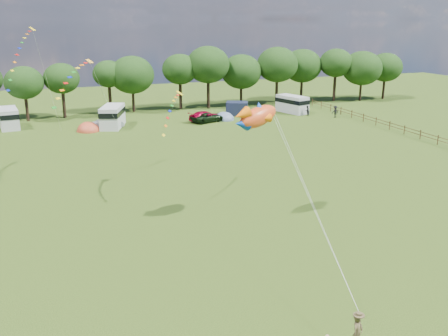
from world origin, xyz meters
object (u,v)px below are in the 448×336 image
object	(u,v)px
fish_kite	(255,117)
walker_a	(307,111)
campervan_d	(292,104)
car_c	(205,116)
walker_b	(335,112)
tent_greyblue	(224,119)
campervan_b	(9,117)
tent_orange	(88,131)
car_b	(108,123)
kite_flyer	(357,333)
car_d	(207,117)
campervan_c	(112,116)

from	to	relation	value
fish_kite	walker_a	world-z (taller)	fish_kite
campervan_d	fish_kite	world-z (taller)	fish_kite
car_c	walker_b	distance (m)	19.96
tent_greyblue	campervan_b	bearing A→B (deg)	171.35
tent_orange	car_b	bearing A→B (deg)	16.99
campervan_d	walker_a	distance (m)	3.42
car_b	kite_flyer	bearing A→B (deg)	175.00
campervan_d	tent_orange	xyz separation A→B (m)	(-32.21, -3.00, -1.44)
kite_flyer	walker_a	size ratio (longest dim) A/B	1.16
kite_flyer	car_c	bearing A→B (deg)	51.10
campervan_d	kite_flyer	distance (m)	60.43
campervan_d	campervan_b	bearing A→B (deg)	69.91
car_b	tent_greyblue	xyz separation A→B (m)	(17.14, 0.32, -0.66)
car_b	car_d	world-z (taller)	car_d
campervan_b	car_c	bearing A→B (deg)	-106.59
car_d	campervan_b	world-z (taller)	campervan_b
tent_greyblue	walker_b	world-z (taller)	walker_b
car_d	tent_greyblue	size ratio (longest dim) A/B	1.53
car_b	kite_flyer	distance (m)	52.94
car_b	campervan_b	bearing A→B (deg)	59.65
kite_flyer	fish_kite	xyz separation A→B (m)	(1.71, 15.84, 6.91)
car_d	tent_greyblue	distance (m)	3.14
campervan_b	tent_orange	size ratio (longest dim) A/B	1.71
campervan_b	campervan_c	size ratio (longest dim) A/B	0.89
car_d	walker_b	size ratio (longest dim) A/B	2.83
walker_a	campervan_d	bearing A→B (deg)	-102.62
car_c	tent_greyblue	bearing A→B (deg)	-106.52
fish_kite	walker_b	world-z (taller)	fish_kite
campervan_c	fish_kite	xyz separation A→B (m)	(5.18, -37.54, 6.22)
car_d	kite_flyer	bearing A→B (deg)	152.20
walker_a	walker_b	world-z (taller)	walker_b
kite_flyer	walker_b	bearing A→B (deg)	30.62
tent_orange	walker_a	distance (m)	33.19
tent_orange	tent_greyblue	bearing A→B (deg)	3.37
car_b	tent_greyblue	bearing A→B (deg)	-98.47
campervan_d	car_c	bearing A→B (deg)	81.07
campervan_b	campervan_c	xyz separation A→B (m)	(13.56, -4.27, 0.12)
fish_kite	tent_orange	bearing A→B (deg)	84.41
car_b	campervan_d	world-z (taller)	campervan_d
tent_greyblue	walker_a	distance (m)	13.33
walker_b	car_d	bearing A→B (deg)	-14.05
campervan_b	car_d	bearing A→B (deg)	-107.94
car_c	kite_flyer	bearing A→B (deg)	149.47
tent_greyblue	walker_b	distance (m)	17.05
campervan_b	fish_kite	xyz separation A→B (m)	(18.73, -41.81, 6.34)
car_b	tent_orange	xyz separation A→B (m)	(-2.80, -0.85, -0.66)
campervan_c	walker_a	xyz separation A→B (m)	(29.67, -1.68, -0.81)
tent_greyblue	kite_flyer	bearing A→B (deg)	-103.72
kite_flyer	fish_kite	distance (m)	17.37
campervan_d	fish_kite	bearing A→B (deg)	132.57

